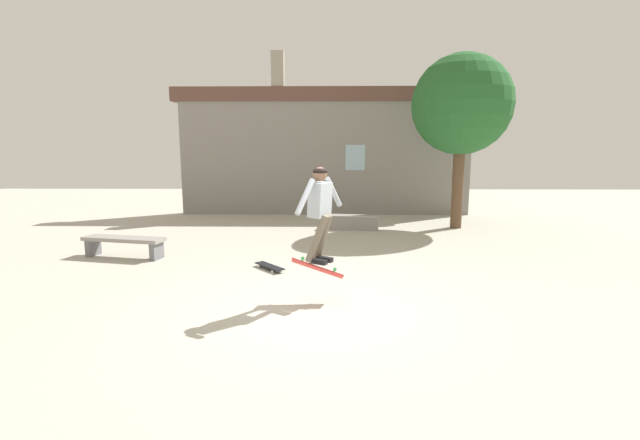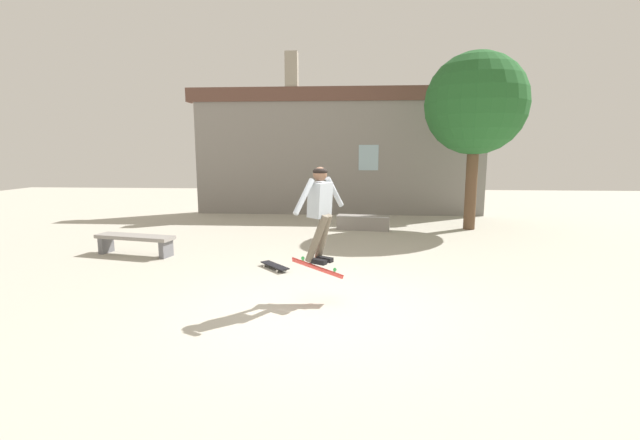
{
  "view_description": "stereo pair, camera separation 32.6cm",
  "coord_description": "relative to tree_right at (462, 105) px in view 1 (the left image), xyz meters",
  "views": [
    {
      "loc": [
        0.1,
        -6.09,
        2.31
      ],
      "look_at": [
        -0.01,
        0.23,
        1.29
      ],
      "focal_mm": 24.0,
      "sensor_mm": 36.0,
      "label": 1
    },
    {
      "loc": [
        0.42,
        -6.08,
        2.31
      ],
      "look_at": [
        -0.01,
        0.23,
        1.29
      ],
      "focal_mm": 24.0,
      "sensor_mm": 36.0,
      "label": 2
    }
  ],
  "objects": [
    {
      "name": "ground_plane",
      "position": [
        -4.0,
        -6.78,
        -3.62
      ],
      "size": [
        40.0,
        40.0,
        0.0
      ],
      "primitive_type": "plane",
      "color": "#B2AD9E"
    },
    {
      "name": "building_backdrop",
      "position": [
        -4.02,
        2.83,
        -1.24
      ],
      "size": [
        10.98,
        0.52,
        5.76
      ],
      "color": "gray",
      "rests_on": "ground_plane"
    },
    {
      "name": "tree_right",
      "position": [
        0.0,
        0.0,
        0.0
      ],
      "size": [
        2.9,
        2.9,
        5.1
      ],
      "color": "brown",
      "rests_on": "ground_plane"
    },
    {
      "name": "park_bench",
      "position": [
        -8.36,
        -3.81,
        -3.29
      ],
      "size": [
        1.88,
        0.79,
        0.45
      ],
      "rotation": [
        0.0,
        0.0,
        -0.2
      ],
      "color": "gray",
      "rests_on": "ground_plane"
    },
    {
      "name": "skate_ledge",
      "position": [
        -3.16,
        -0.35,
        -3.4
      ],
      "size": [
        1.57,
        0.63,
        0.43
      ],
      "rotation": [
        0.0,
        0.0,
        -0.16
      ],
      "color": "gray",
      "rests_on": "ground_plane"
    },
    {
      "name": "skater",
      "position": [
        -4.01,
        -6.55,
        -2.12
      ],
      "size": [
        0.71,
        1.11,
        1.45
      ],
      "rotation": [
        0.0,
        0.0,
        -0.54
      ],
      "color": "#9EA8B2"
    },
    {
      "name": "skateboard_flipping",
      "position": [
        -4.05,
        -6.49,
        -3.1
      ],
      "size": [
        0.82,
        0.27,
        0.38
      ],
      "rotation": [
        0.0,
        0.0,
        -0.08
      ],
      "color": "red"
    },
    {
      "name": "skateboard_resting",
      "position": [
        -5.04,
        -4.74,
        -3.55
      ],
      "size": [
        0.67,
        0.72,
        0.08
      ],
      "rotation": [
        0.0,
        0.0,
        2.29
      ],
      "color": "black",
      "rests_on": "ground_plane"
    }
  ]
}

